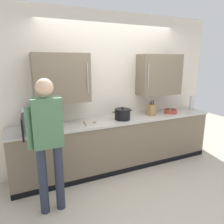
# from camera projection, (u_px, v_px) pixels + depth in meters

# --- Properties ---
(ground_plane) EXTENTS (9.73, 9.73, 0.00)m
(ground_plane) POSITION_uv_depth(u_px,v_px,m) (146.00, 193.00, 3.10)
(ground_plane) COLOR #B7AD99
(back_wall_tiled) EXTENTS (4.16, 0.44, 2.69)m
(back_wall_tiled) POSITION_uv_depth(u_px,v_px,m) (112.00, 87.00, 3.81)
(back_wall_tiled) COLOR beige
(back_wall_tiled) RESTS_ON ground_plane
(counter_unit) EXTENTS (3.62, 0.60, 0.90)m
(counter_unit) POSITION_uv_depth(u_px,v_px,m) (118.00, 143.00, 3.79)
(counter_unit) COLOR #756651
(counter_unit) RESTS_ON ground_plane
(microwave_oven) EXTENTS (0.54, 0.75, 0.31)m
(microwave_oven) POSITION_uv_depth(u_px,v_px,m) (39.00, 118.00, 3.14)
(microwave_oven) COLOR #B7BABF
(microwave_oven) RESTS_ON counter_unit
(fruit_bowl) EXTENTS (0.24, 0.24, 0.09)m
(fruit_bowl) POSITION_uv_depth(u_px,v_px,m) (170.00, 111.00, 4.08)
(fruit_bowl) COLOR #AD3D33
(fruit_bowl) RESTS_ON counter_unit
(stock_pot) EXTENTS (0.37, 0.27, 0.22)m
(stock_pot) POSITION_uv_depth(u_px,v_px,m) (122.00, 114.00, 3.63)
(stock_pot) COLOR black
(stock_pot) RESTS_ON counter_unit
(wooden_spoon) EXTENTS (0.22, 0.25, 0.02)m
(wooden_spoon) POSITION_uv_depth(u_px,v_px,m) (90.00, 123.00, 3.42)
(wooden_spoon) COLOR #A37547
(wooden_spoon) RESTS_ON counter_unit
(knife_block) EXTENTS (0.11, 0.15, 0.29)m
(knife_block) POSITION_uv_depth(u_px,v_px,m) (151.00, 110.00, 3.91)
(knife_block) COLOR #A37547
(knife_block) RESTS_ON counter_unit
(thermos_flask) EXTENTS (0.09, 0.09, 0.30)m
(thermos_flask) POSITION_uv_depth(u_px,v_px,m) (192.00, 103.00, 4.28)
(thermos_flask) COLOR #B7BABF
(thermos_flask) RESTS_ON counter_unit
(person_figure) EXTENTS (0.44, 0.54, 1.69)m
(person_figure) POSITION_uv_depth(u_px,v_px,m) (48.00, 136.00, 2.52)
(person_figure) COLOR #282D3D
(person_figure) RESTS_ON ground_plane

